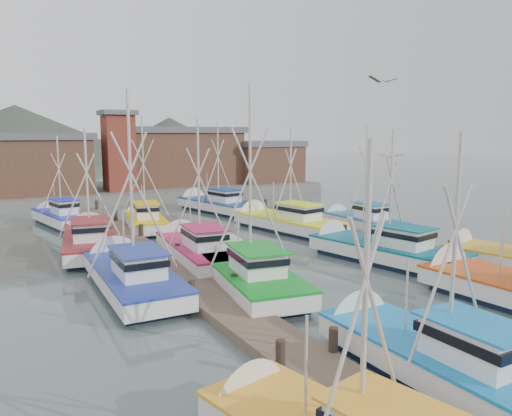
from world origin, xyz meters
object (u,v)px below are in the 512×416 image
boat_12 (144,220)px  boat_4 (245,272)px  boat_8 (196,249)px  lookout_tower (119,150)px  boat_0 (429,355)px

boat_12 → boat_4: bearing=-80.3°
boat_4 → boat_8: size_ratio=1.08×
lookout_tower → boat_8: (-2.74, -27.64, -4.87)m
boat_8 → lookout_tower: bearing=89.7°
boat_12 → boat_8: bearing=-81.3°
boat_0 → boat_4: bearing=92.6°
boat_0 → boat_4: (-0.54, 10.74, 0.01)m
lookout_tower → boat_4: bearing=-94.4°
boat_4 → boat_12: size_ratio=1.12×
boat_0 → boat_8: bearing=92.2°
lookout_tower → boat_8: bearing=-95.7°
lookout_tower → boat_12: size_ratio=0.92×
lookout_tower → boat_12: lookout_tower is taller
boat_4 → boat_0: bearing=-77.8°
boat_8 → boat_12: 10.90m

